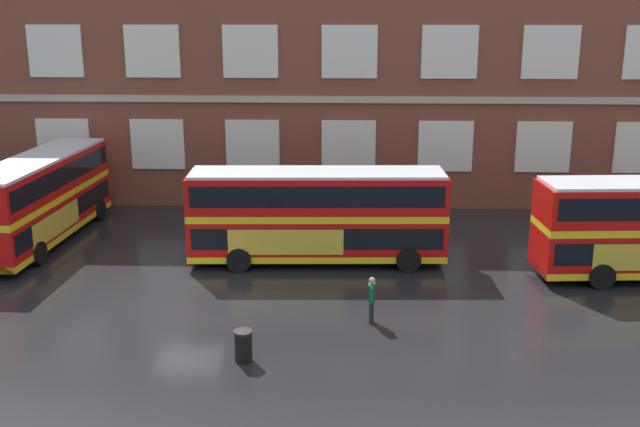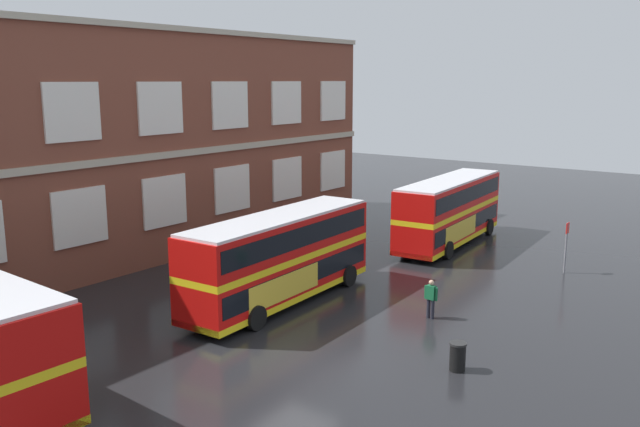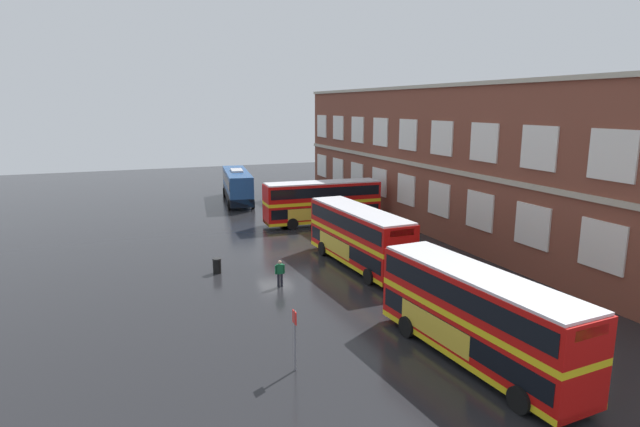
% 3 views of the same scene
% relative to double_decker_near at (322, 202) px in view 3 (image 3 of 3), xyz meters
% --- Properties ---
extents(ground_plane, '(120.00, 120.00, 0.00)m').
position_rel_double_decker_near_xyz_m(ground_plane, '(8.38, -5.20, -2.15)').
color(ground_plane, black).
extents(brick_terminal_building, '(52.50, 8.19, 12.83)m').
position_rel_double_decker_near_xyz_m(brick_terminal_building, '(6.58, 10.78, 4.12)').
color(brick_terminal_building, brown).
rests_on(brick_terminal_building, ground).
extents(double_decker_near, '(3.24, 11.11, 4.07)m').
position_rel_double_decker_near_xyz_m(double_decker_near, '(0.00, 0.00, 0.00)').
color(double_decker_near, red).
rests_on(double_decker_near, ground).
extents(double_decker_middle, '(11.10, 3.22, 4.07)m').
position_rel_double_decker_near_xyz_m(double_decker_middle, '(13.15, -2.49, 0.00)').
color(double_decker_middle, red).
rests_on(double_decker_middle, ground).
extents(double_decker_far, '(11.16, 3.45, 4.07)m').
position_rel_double_decker_near_xyz_m(double_decker_far, '(27.75, -3.80, 0.00)').
color(double_decker_far, red).
rests_on(double_decker_far, ground).
extents(touring_coach, '(12.24, 4.18, 3.80)m').
position_rel_double_decker_near_xyz_m(touring_coach, '(-14.47, -4.93, -0.24)').
color(touring_coach, navy).
rests_on(touring_coach, ground).
extents(waiting_passenger, '(0.27, 0.64, 1.70)m').
position_rel_double_decker_near_xyz_m(waiting_passenger, '(15.35, -8.96, -1.22)').
color(waiting_passenger, black).
rests_on(waiting_passenger, ground).
extents(bus_stand_flag, '(0.44, 0.10, 2.70)m').
position_rel_double_decker_near_xyz_m(bus_stand_flag, '(25.68, -11.47, -0.51)').
color(bus_stand_flag, slate).
rests_on(bus_stand_flag, ground).
extents(station_litter_bin, '(0.60, 0.60, 1.03)m').
position_rel_double_decker_near_xyz_m(station_litter_bin, '(11.24, -12.13, -1.63)').
color(station_litter_bin, black).
rests_on(station_litter_bin, ground).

